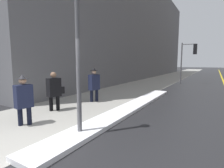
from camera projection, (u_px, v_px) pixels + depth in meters
ground_plane at (31, 155)px, 3.65m from camera, size 160.00×160.00×0.00m
sidewalk_slab at (154, 82)px, 17.47m from camera, size 4.00×80.00×0.01m
snow_bank_curb at (129, 108)px, 7.20m from camera, size 0.82×9.48×0.12m
building_facade_left at (130, 30)px, 23.51m from camera, size 6.00×36.00×12.57m
lamp_post at (78, 39)px, 4.33m from camera, size 0.28×0.28×4.07m
traffic_light_near at (190, 54)px, 15.59m from camera, size 1.31×0.32×3.71m
pedestrian_nearside at (24, 98)px, 5.28m from camera, size 0.37×0.53×1.57m
pedestrian_with_shoulder_bag at (54, 89)px, 6.91m from camera, size 0.38×0.74×1.56m
pedestrian_in_fedora at (94, 83)px, 8.49m from camera, size 0.39×0.56×1.68m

